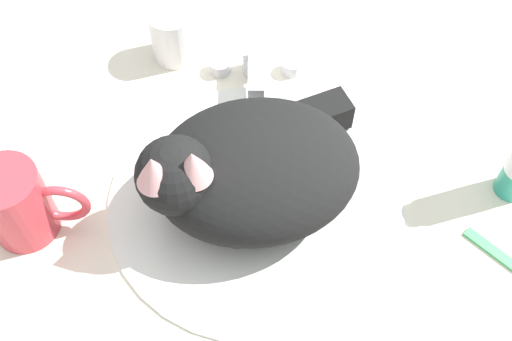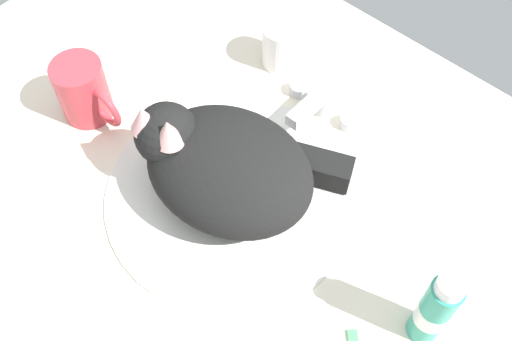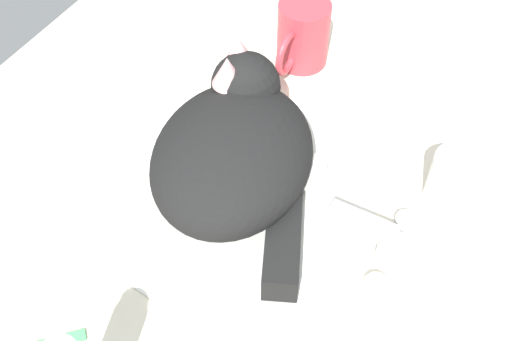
# 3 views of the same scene
# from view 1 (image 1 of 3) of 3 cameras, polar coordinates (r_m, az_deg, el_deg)

# --- Properties ---
(ground_plane) EXTENTS (1.10, 0.83, 0.03)m
(ground_plane) POSITION_cam_1_polar(r_m,az_deg,el_deg) (0.74, -0.28, -3.32)
(ground_plane) COLOR silver
(sink_basin) EXTENTS (0.34, 0.34, 0.01)m
(sink_basin) POSITION_cam_1_polar(r_m,az_deg,el_deg) (0.73, -0.29, -2.57)
(sink_basin) COLOR silver
(sink_basin) RESTS_ON ground_plane
(faucet) EXTENTS (0.12, 0.10, 0.05)m
(faucet) POSITION_cam_1_polar(r_m,az_deg,el_deg) (0.83, -0.24, 9.42)
(faucet) COLOR silver
(faucet) RESTS_ON ground_plane
(cat) EXTENTS (0.26, 0.24, 0.14)m
(cat) POSITION_cam_1_polar(r_m,az_deg,el_deg) (0.67, -1.19, 0.20)
(cat) COLOR black
(cat) RESTS_ON sink_basin
(coffee_mug) EXTENTS (0.12, 0.07, 0.10)m
(coffee_mug) POSITION_cam_1_polar(r_m,az_deg,el_deg) (0.72, -21.06, -2.82)
(coffee_mug) COLOR #C63842
(coffee_mug) RESTS_ON ground_plane
(rinse_cup) EXTENTS (0.06, 0.06, 0.07)m
(rinse_cup) POSITION_cam_1_polar(r_m,az_deg,el_deg) (0.86, -7.79, 12.13)
(rinse_cup) COLOR white
(rinse_cup) RESTS_ON ground_plane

